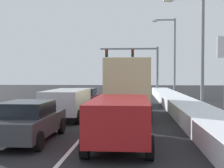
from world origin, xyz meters
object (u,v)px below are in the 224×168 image
at_px(suv_red_right_lane_nearest, 120,117).
at_px(sedan_black_right_lane_third, 132,96).
at_px(sedan_charcoal_center_lane_nearest, 28,121).
at_px(street_lamp_right_far, 172,51).
at_px(box_truck_right_lane_second, 128,85).
at_px(street_lamp_right_mid, 197,43).
at_px(suv_silver_center_lane_second, 67,101).
at_px(traffic_light_gantry, 139,60).
at_px(sedan_maroon_center_lane_third, 84,98).

bearing_deg(suv_red_right_lane_nearest, sedan_black_right_lane_third, 89.11).
distance_m(sedan_charcoal_center_lane_nearest, street_lamp_right_far, 24.96).
bearing_deg(street_lamp_right_far, sedan_black_right_lane_third, -116.32).
distance_m(suv_red_right_lane_nearest, box_truck_right_lane_second, 7.64).
height_order(suv_red_right_lane_nearest, street_lamp_right_far, street_lamp_right_far).
bearing_deg(sedan_charcoal_center_lane_nearest, street_lamp_right_far, 70.96).
xyz_separation_m(sedan_charcoal_center_lane_nearest, street_lamp_right_mid, (7.99, 8.96, 3.84)).
height_order(sedan_black_right_lane_third, suv_silver_center_lane_second, suv_silver_center_lane_second).
distance_m(sedan_charcoal_center_lane_nearest, street_lamp_right_mid, 12.60).
bearing_deg(sedan_black_right_lane_third, box_truck_right_lane_second, -90.98).
relative_size(sedan_black_right_lane_third, traffic_light_gantry, 0.60).
distance_m(box_truck_right_lane_second, street_lamp_right_mid, 5.50).
distance_m(sedan_black_right_lane_third, street_lamp_right_mid, 8.04).
relative_size(sedan_maroon_center_lane_third, traffic_light_gantry, 0.60).
bearing_deg(box_truck_right_lane_second, street_lamp_right_far, 74.89).
height_order(sedan_maroon_center_lane_third, street_lamp_right_mid, street_lamp_right_mid).
xyz_separation_m(suv_red_right_lane_nearest, sedan_black_right_lane_third, (0.24, 15.23, -0.25)).
bearing_deg(sedan_charcoal_center_lane_nearest, sedan_black_right_lane_third, 75.59).
height_order(box_truck_right_lane_second, street_lamp_right_far, street_lamp_right_far).
height_order(suv_silver_center_lane_second, traffic_light_gantry, traffic_light_gantry).
relative_size(suv_red_right_lane_nearest, sedan_black_right_lane_third, 1.09).
relative_size(traffic_light_gantry, street_lamp_right_mid, 0.99).
bearing_deg(street_lamp_right_far, sedan_maroon_center_lane_third, -124.93).
distance_m(suv_silver_center_lane_second, sedan_maroon_center_lane_third, 6.15).
distance_m(sedan_charcoal_center_lane_nearest, traffic_light_gantry, 29.14).
xyz_separation_m(sedan_charcoal_center_lane_nearest, sedan_maroon_center_lane_third, (0.12, 11.92, 0.00)).
relative_size(box_truck_right_lane_second, sedan_maroon_center_lane_third, 1.60).
xyz_separation_m(sedan_charcoal_center_lane_nearest, street_lamp_right_far, (8.01, 23.22, 4.47)).
distance_m(suv_red_right_lane_nearest, traffic_light_gantry, 29.39).
xyz_separation_m(box_truck_right_lane_second, suv_silver_center_lane_second, (-3.45, -1.20, -0.88)).
height_order(box_truck_right_lane_second, suv_silver_center_lane_second, box_truck_right_lane_second).
bearing_deg(street_lamp_right_mid, street_lamp_right_far, 89.90).
xyz_separation_m(suv_red_right_lane_nearest, suv_silver_center_lane_second, (-3.35, 6.39, 0.00)).
distance_m(suv_silver_center_lane_second, street_lamp_right_far, 19.59).
bearing_deg(sedan_maroon_center_lane_third, sedan_charcoal_center_lane_nearest, -90.57).
distance_m(box_truck_right_lane_second, sedan_maroon_center_lane_third, 6.17).
height_order(sedan_charcoal_center_lane_nearest, street_lamp_right_mid, street_lamp_right_mid).
distance_m(sedan_black_right_lane_third, street_lamp_right_far, 10.59).
height_order(suv_red_right_lane_nearest, sedan_black_right_lane_third, suv_red_right_lane_nearest).
bearing_deg(sedan_black_right_lane_third, traffic_light_gantry, 86.98).
bearing_deg(suv_red_right_lane_nearest, street_lamp_right_mid, 65.00).
height_order(sedan_black_right_lane_third, traffic_light_gantry, traffic_light_gantry).
bearing_deg(street_lamp_right_far, box_truck_right_lane_second, -105.11).
bearing_deg(sedan_maroon_center_lane_third, traffic_light_gantry, 75.28).
height_order(suv_silver_center_lane_second, street_lamp_right_mid, street_lamp_right_mid).
xyz_separation_m(sedan_black_right_lane_third, traffic_light_gantry, (0.73, 13.94, 3.73)).
relative_size(sedan_charcoal_center_lane_nearest, suv_silver_center_lane_second, 0.92).
relative_size(sedan_charcoal_center_lane_nearest, street_lamp_right_far, 0.51).
height_order(suv_red_right_lane_nearest, traffic_light_gantry, traffic_light_gantry).
distance_m(sedan_black_right_lane_third, sedan_charcoal_center_lane_nearest, 15.09).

